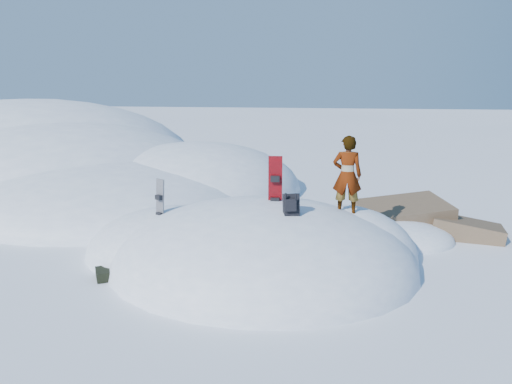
# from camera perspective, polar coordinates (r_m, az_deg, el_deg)

# --- Properties ---
(ground) EXTENTS (120.00, 120.00, 0.00)m
(ground) POSITION_cam_1_polar(r_m,az_deg,el_deg) (11.53, 0.69, -8.44)
(ground) COLOR white
(ground) RESTS_ON ground
(snow_mound) EXTENTS (8.00, 6.00, 3.00)m
(snow_mound) POSITION_cam_1_polar(r_m,az_deg,el_deg) (11.77, -0.00, -7.97)
(snow_mound) COLOR white
(snow_mound) RESTS_ON ground
(snow_ridge) EXTENTS (21.50, 18.50, 6.40)m
(snow_ridge) POSITION_cam_1_polar(r_m,az_deg,el_deg) (24.02, -21.58, 1.97)
(snow_ridge) COLOR white
(snow_ridge) RESTS_ON ground
(rock_outcrop) EXTENTS (4.68, 4.41, 1.68)m
(rock_outcrop) POSITION_cam_1_polar(r_m,az_deg,el_deg) (14.48, 17.07, -4.45)
(rock_outcrop) COLOR brown
(rock_outcrop) RESTS_ON ground
(snowboard_red) EXTENTS (0.32, 0.17, 1.68)m
(snowboard_red) POSITION_cam_1_polar(r_m,az_deg,el_deg) (11.29, 2.20, 0.00)
(snowboard_red) COLOR #B30912
(snowboard_red) RESTS_ON snow_mound
(snowboard_dark) EXTENTS (0.28, 0.26, 1.40)m
(snowboard_dark) POSITION_cam_1_polar(r_m,az_deg,el_deg) (11.93, -10.94, -1.79)
(snowboard_dark) COLOR black
(snowboard_dark) RESTS_ON snow_mound
(backpack) EXTENTS (0.40, 0.44, 0.54)m
(backpack) POSITION_cam_1_polar(r_m,az_deg,el_deg) (10.38, 4.03, -1.44)
(backpack) COLOR black
(backpack) RESTS_ON snow_mound
(gear_pile) EXTENTS (1.00, 0.81, 0.26)m
(gear_pile) POSITION_cam_1_polar(r_m,az_deg,el_deg) (11.28, -15.58, -8.74)
(gear_pile) COLOR black
(gear_pile) RESTS_ON ground
(person) EXTENTS (0.67, 0.44, 1.80)m
(person) POSITION_cam_1_polar(r_m,az_deg,el_deg) (11.39, 10.37, 1.90)
(person) COLOR slate
(person) RESTS_ON snow_mound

